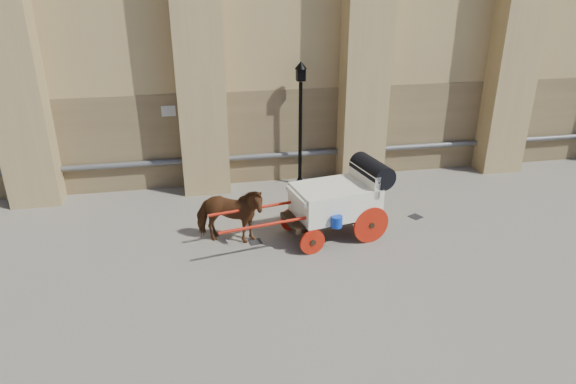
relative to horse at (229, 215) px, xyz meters
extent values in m
plane|color=slate|center=(0.59, -0.02, -0.76)|extent=(90.00, 90.00, 0.00)
cube|color=olive|center=(2.59, 4.13, 0.74)|extent=(44.00, 0.35, 3.00)
cylinder|color=#59595B|center=(2.59, 3.86, 0.14)|extent=(42.00, 0.18, 0.18)
cube|color=beige|center=(-1.41, 3.95, 1.74)|extent=(0.42, 0.04, 0.32)
imported|color=brown|center=(0.00, 0.00, 0.00)|extent=(1.98, 1.34, 1.53)
cube|color=black|center=(2.59, -0.15, -0.17)|extent=(2.53, 1.50, 0.13)
cube|color=white|center=(2.69, -0.13, 0.26)|extent=(2.26, 1.70, 0.75)
cube|color=white|center=(3.49, 0.01, 0.69)|extent=(0.41, 1.35, 0.59)
cube|color=white|center=(1.79, -0.30, 0.53)|extent=(0.59, 1.24, 0.11)
cylinder|color=black|center=(3.70, 0.05, 0.91)|extent=(0.84, 1.44, 0.60)
cylinder|color=#B81C0B|center=(3.51, -0.66, -0.28)|extent=(0.97, 0.24, 0.97)
cylinder|color=#B81C0B|center=(3.26, 0.65, -0.28)|extent=(0.97, 0.24, 0.97)
cylinder|color=#B81C0B|center=(1.92, -0.96, -0.44)|extent=(0.65, 0.18, 0.65)
cylinder|color=#B81C0B|center=(1.67, 0.35, -0.44)|extent=(0.65, 0.18, 0.65)
cylinder|color=#B81C0B|center=(0.93, -0.96, 0.15)|extent=(2.56, 0.55, 0.08)
cylinder|color=#B81C0B|center=(0.75, -0.01, 0.15)|extent=(2.56, 0.55, 0.08)
cylinder|color=#0C36B7|center=(2.51, -0.94, 0.04)|extent=(0.28, 0.28, 0.28)
cylinder|color=black|center=(2.56, 3.50, 0.89)|extent=(0.11, 0.11, 3.31)
cone|color=black|center=(2.56, 3.50, -0.60)|extent=(0.33, 0.33, 0.33)
cube|color=black|center=(2.56, 3.50, 2.78)|extent=(0.26, 0.26, 0.39)
cone|color=black|center=(2.56, 3.50, 3.05)|extent=(0.37, 0.37, 0.22)
cube|color=black|center=(0.62, -0.12, -0.76)|extent=(0.36, 0.36, 0.01)
cube|color=black|center=(5.25, 0.48, -0.76)|extent=(0.42, 0.42, 0.01)
camera|label=1|loc=(-0.73, -11.60, 5.61)|focal=32.00mm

